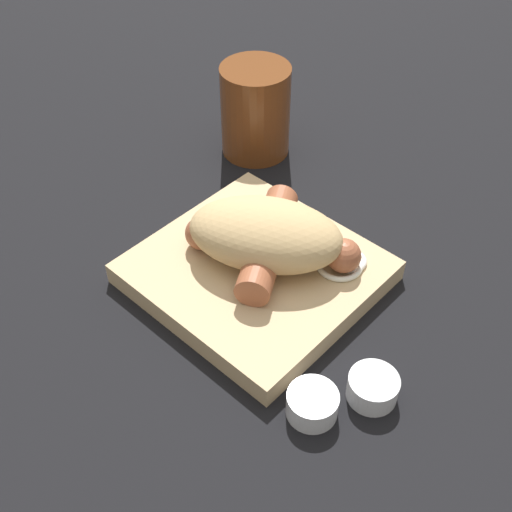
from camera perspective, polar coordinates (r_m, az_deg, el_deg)
ground_plane at (r=0.61m, az=-0.00°, el=-2.16°), size 3.00×3.00×0.00m
food_tray at (r=0.60m, az=-0.00°, el=-1.43°), size 0.20×0.19×0.02m
bread_roll at (r=0.58m, az=0.68°, el=2.06°), size 0.17×0.14×0.06m
sausage at (r=0.59m, az=1.39°, el=1.04°), size 0.15×0.13×0.03m
pickled_veggies at (r=0.60m, az=6.57°, el=-0.04°), size 0.08×0.06×0.01m
condiment_cup_near at (r=0.52m, az=5.02°, el=-13.04°), size 0.04×0.04×0.02m
condiment_cup_far at (r=0.53m, az=10.32°, el=-11.51°), size 0.04×0.04×0.02m
drink_glass at (r=0.75m, az=-0.05°, el=12.80°), size 0.08×0.08×0.11m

